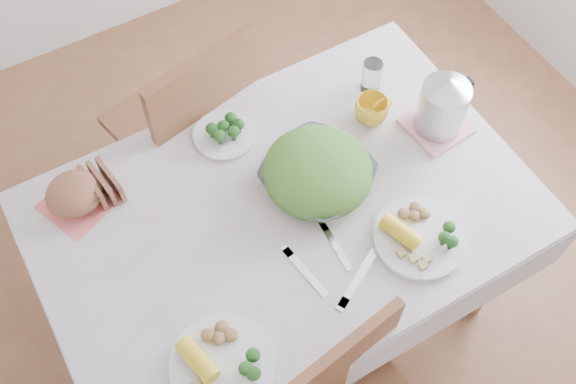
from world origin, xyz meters
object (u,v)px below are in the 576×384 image
electric_kettle (443,104)px  dining_table (286,264)px  dinner_plate_left (223,365)px  salad_bowl (317,176)px  yellow_mug (371,110)px  dinner_plate_right (419,238)px  chair_far (182,127)px

electric_kettle → dining_table: bearing=-162.6°
dinner_plate_left → electric_kettle: size_ratio=1.31×
salad_bowl → electric_kettle: (0.46, -0.01, 0.08)m
dinner_plate_left → yellow_mug: 0.95m
electric_kettle → yellow_mug: bearing=155.7°
salad_bowl → dinner_plate_right: (0.16, -0.33, -0.03)m
yellow_mug → electric_kettle: 0.23m
yellow_mug → salad_bowl: bearing=-155.9°
dining_table → salad_bowl: salad_bowl is taller
dining_table → dinner_plate_left: (-0.39, -0.34, 0.40)m
dinner_plate_left → yellow_mug: yellow_mug is taller
dinner_plate_right → dinner_plate_left: bearing=-175.9°
yellow_mug → dinner_plate_left: bearing=-148.2°
chair_far → dinner_plate_left: 1.10m
dinner_plate_right → yellow_mug: size_ratio=2.44×
dinner_plate_left → yellow_mug: size_ratio=2.52×
yellow_mug → electric_kettle: (0.17, -0.14, 0.08)m
dinner_plate_right → yellow_mug: 0.47m
salad_bowl → dinner_plate_right: salad_bowl is taller
chair_far → salad_bowl: bearing=96.0°
chair_far → dinner_plate_right: (0.37, -0.96, 0.31)m
yellow_mug → chair_far: bearing=134.4°
chair_far → electric_kettle: electric_kettle is taller
dining_table → yellow_mug: size_ratio=12.26×
chair_far → dinner_plate_right: 1.08m
salad_bowl → dining_table: bearing=-165.4°
chair_far → dinner_plate_left: (-0.31, -1.01, 0.31)m
salad_bowl → yellow_mug: bearing=24.1°
dining_table → yellow_mug: yellow_mug is taller
chair_far → salad_bowl: chair_far is taller
dinner_plate_right → yellow_mug: (0.13, 0.45, 0.03)m
chair_far → dinner_plate_left: chair_far is taller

